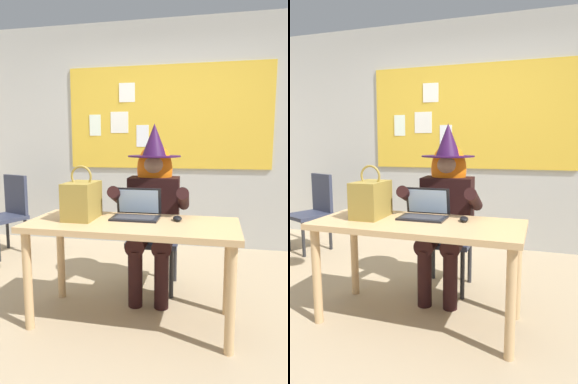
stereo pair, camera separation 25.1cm
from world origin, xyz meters
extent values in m
plane|color=tan|center=(0.00, 0.00, 0.00)|extent=(24.00, 24.00, 0.00)
cube|color=#B2B2AD|center=(0.00, 1.88, 1.33)|extent=(6.55, 0.10, 2.66)
cube|color=gold|center=(0.00, 1.82, 1.55)|extent=(2.40, 0.02, 1.20)
cube|color=white|center=(-0.89, 1.81, 1.47)|extent=(0.14, 0.01, 0.25)
cube|color=white|center=(-0.29, 1.81, 1.33)|extent=(0.15, 0.00, 0.26)
cube|color=white|center=(-0.48, 1.81, 1.85)|extent=(0.20, 0.01, 0.22)
cube|color=white|center=(-0.58, 1.81, 1.50)|extent=(0.22, 0.00, 0.25)
cube|color=tan|center=(0.01, -0.02, 0.69)|extent=(1.44, 0.63, 0.04)
cylinder|color=tan|center=(-0.65, -0.26, 0.34)|extent=(0.06, 0.06, 0.67)
cylinder|color=tan|center=(0.66, -0.28, 0.34)|extent=(0.06, 0.06, 0.67)
cylinder|color=tan|center=(-0.64, 0.23, 0.34)|extent=(0.06, 0.06, 0.67)
cylinder|color=tan|center=(0.67, 0.21, 0.34)|extent=(0.06, 0.06, 0.67)
cube|color=#2D3347|center=(0.06, 0.56, 0.42)|extent=(0.43, 0.43, 0.04)
cube|color=#2D3347|center=(0.06, 0.75, 0.67)|extent=(0.38, 0.05, 0.45)
cylinder|color=#262628|center=(0.24, 0.39, 0.20)|extent=(0.04, 0.04, 0.40)
cylinder|color=#262628|center=(-0.10, 0.38, 0.20)|extent=(0.04, 0.04, 0.40)
cylinder|color=#262628|center=(0.23, 0.73, 0.20)|extent=(0.04, 0.04, 0.40)
cylinder|color=#262628|center=(-0.11, 0.72, 0.20)|extent=(0.04, 0.04, 0.40)
cylinder|color=black|center=(0.18, 0.21, 0.22)|extent=(0.11, 0.11, 0.44)
cylinder|color=black|center=(-0.02, 0.19, 0.22)|extent=(0.11, 0.11, 0.44)
cylinder|color=black|center=(0.17, 0.37, 0.47)|extent=(0.17, 0.43, 0.15)
cylinder|color=black|center=(-0.03, 0.36, 0.47)|extent=(0.17, 0.43, 0.15)
cube|color=black|center=(0.06, 0.58, 0.70)|extent=(0.43, 0.28, 0.52)
cylinder|color=black|center=(0.32, 0.36, 0.82)|extent=(0.12, 0.47, 0.24)
cylinder|color=black|center=(-0.17, 0.33, 0.82)|extent=(0.12, 0.47, 0.24)
sphere|color=#A37A60|center=(0.06, 0.58, 1.06)|extent=(0.20, 0.20, 0.20)
ellipsoid|color=orange|center=(0.06, 0.61, 1.02)|extent=(0.31, 0.24, 0.44)
cylinder|color=#2D0F38|center=(0.06, 0.58, 1.14)|extent=(0.44, 0.44, 0.01)
cone|color=#2D0F38|center=(0.06, 0.58, 1.27)|extent=(0.21, 0.21, 0.27)
cube|color=black|center=(0.01, 0.07, 0.72)|extent=(0.33, 0.20, 0.01)
cube|color=#333338|center=(0.01, 0.07, 0.73)|extent=(0.28, 0.14, 0.00)
cube|color=black|center=(0.01, 0.18, 0.83)|extent=(0.33, 0.05, 0.20)
cube|color=#99B7E0|center=(0.01, 0.17, 0.82)|extent=(0.29, 0.03, 0.17)
ellipsoid|color=black|center=(0.31, 0.08, 0.73)|extent=(0.08, 0.12, 0.03)
cube|color=olive|center=(-0.36, 0.01, 0.84)|extent=(0.20, 0.30, 0.26)
torus|color=olive|center=(-0.36, 0.01, 1.01)|extent=(0.16, 0.02, 0.16)
cube|color=#2D3347|center=(-1.75, 1.09, 0.42)|extent=(0.55, 0.55, 0.04)
cube|color=#2D3347|center=(-1.68, 1.27, 0.66)|extent=(0.36, 0.18, 0.45)
cylinder|color=#262628|center=(-1.66, 0.87, 0.20)|extent=(0.04, 0.04, 0.40)
cylinder|color=#262628|center=(-1.53, 1.18, 0.20)|extent=(0.04, 0.04, 0.40)
cylinder|color=#262628|center=(-1.84, 1.31, 0.20)|extent=(0.04, 0.04, 0.40)
camera|label=1|loc=(0.53, -2.17, 1.24)|focal=31.23mm
camera|label=2|loc=(0.77, -2.11, 1.24)|focal=31.23mm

